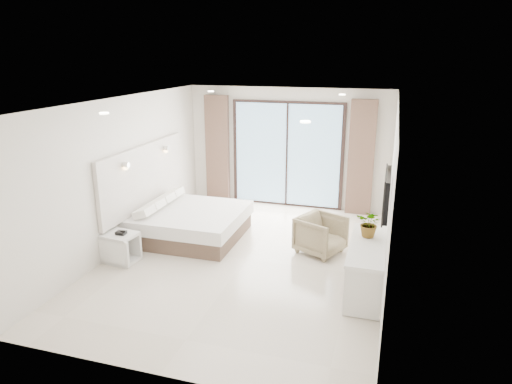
% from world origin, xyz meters
% --- Properties ---
extents(ground, '(6.20, 6.20, 0.00)m').
position_xyz_m(ground, '(0.00, 0.00, 0.00)').
color(ground, beige).
rests_on(ground, ground).
extents(room_shell, '(4.62, 6.22, 2.72)m').
position_xyz_m(room_shell, '(-0.20, 0.81, 1.58)').
color(room_shell, silver).
rests_on(room_shell, ground).
extents(bed, '(1.95, 1.85, 0.68)m').
position_xyz_m(bed, '(-1.34, 0.65, 0.29)').
color(bed, brown).
rests_on(bed, ground).
extents(nightstand, '(0.60, 0.52, 0.50)m').
position_xyz_m(nightstand, '(-2.02, -0.68, 0.25)').
color(nightstand, white).
rests_on(nightstand, ground).
extents(phone, '(0.17, 0.14, 0.05)m').
position_xyz_m(phone, '(-1.97, -0.70, 0.53)').
color(phone, black).
rests_on(phone, nightstand).
extents(console_desk, '(0.51, 1.63, 0.77)m').
position_xyz_m(console_desk, '(2.04, -0.55, 0.56)').
color(console_desk, white).
rests_on(console_desk, ground).
extents(plant, '(0.50, 0.53, 0.33)m').
position_xyz_m(plant, '(2.04, -0.27, 0.94)').
color(plant, '#33662D').
rests_on(plant, console_desk).
extents(armchair, '(0.92, 0.94, 0.74)m').
position_xyz_m(armchair, '(1.18, 0.65, 0.37)').
color(armchair, '#8D805C').
rests_on(armchair, ground).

